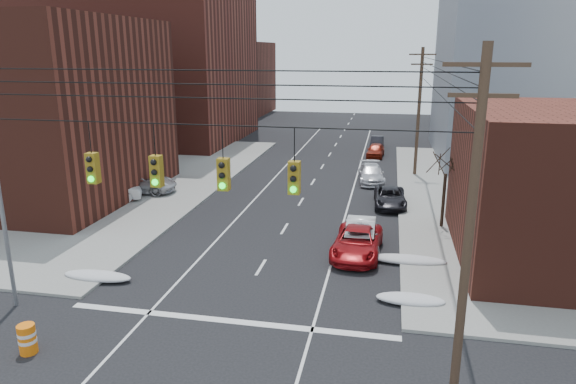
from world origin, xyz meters
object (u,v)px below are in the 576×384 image
at_px(parked_car_c, 390,197).
at_px(lot_car_b, 141,183).
at_px(parked_car_e, 375,150).
at_px(parked_car_f, 377,142).
at_px(lot_car_c, 88,186).
at_px(parked_car_d, 371,174).
at_px(lot_car_d, 58,179).
at_px(lot_car_a, 109,191).
at_px(parked_car_b, 360,233).
at_px(red_pickup, 357,242).
at_px(construction_barrel, 27,339).
at_px(parked_car_a, 360,235).

height_order(parked_car_c, lot_car_b, lot_car_b).
height_order(parked_car_e, parked_car_f, parked_car_e).
distance_m(lot_car_b, lot_car_c, 3.88).
bearing_deg(parked_car_c, lot_car_c, -177.78).
height_order(parked_car_d, lot_car_d, lot_car_d).
height_order(lot_car_b, lot_car_d, lot_car_b).
height_order(parked_car_d, lot_car_a, lot_car_a).
bearing_deg(lot_car_d, parked_car_b, -113.44).
bearing_deg(lot_car_a, red_pickup, -133.38).
bearing_deg(lot_car_a, lot_car_c, 41.02).
distance_m(parked_car_f, lot_car_b, 28.94).
bearing_deg(parked_car_e, red_pickup, -86.64).
bearing_deg(lot_car_b, parked_car_c, -94.52).
bearing_deg(lot_car_b, parked_car_f, -42.58).
bearing_deg(parked_car_f, lot_car_d, -134.41).
relative_size(parked_car_c, parked_car_f, 1.21).
xyz_separation_m(parked_car_f, lot_car_d, (-24.34, -23.36, 0.21)).
bearing_deg(parked_car_f, construction_barrel, -102.63).
distance_m(lot_car_b, lot_car_d, 7.06).
relative_size(parked_car_b, lot_car_c, 0.98).
bearing_deg(lot_car_c, parked_car_c, -86.69).
height_order(parked_car_b, parked_car_c, parked_car_b).
xyz_separation_m(parked_car_c, lot_car_a, (-20.01, -3.14, 0.24)).
xyz_separation_m(parked_car_c, lot_car_c, (-22.42, -2.03, 0.18)).
bearing_deg(lot_car_d, construction_barrel, -153.98).
bearing_deg(red_pickup, lot_car_b, 154.98).
bearing_deg(parked_car_d, parked_car_c, -82.88).
relative_size(red_pickup, lot_car_d, 1.30).
xyz_separation_m(lot_car_d, construction_barrel, (13.04, -20.67, -0.27)).
height_order(parked_car_a, lot_car_d, parked_car_a).
bearing_deg(construction_barrel, lot_car_c, 116.32).
height_order(lot_car_c, construction_barrel, lot_car_c).
height_order(parked_car_d, lot_car_c, lot_car_c).
relative_size(parked_car_d, lot_car_a, 1.12).
distance_m(parked_car_a, lot_car_a, 19.17).
relative_size(red_pickup, lot_car_c, 1.13).
height_order(red_pickup, parked_car_d, red_pickup).
bearing_deg(parked_car_c, parked_car_e, 92.27).
bearing_deg(lot_car_b, parked_car_d, -73.37).
bearing_deg(lot_car_c, construction_barrel, -155.54).
xyz_separation_m(lot_car_c, construction_barrel, (9.52, -19.25, -0.25)).
relative_size(parked_car_b, lot_car_a, 1.02).
xyz_separation_m(parked_car_c, parked_car_d, (-1.60, 6.71, 0.07)).
height_order(lot_car_a, construction_barrel, lot_car_a).
height_order(parked_car_b, lot_car_d, lot_car_d).
distance_m(parked_car_c, parked_car_e, 17.59).
distance_m(parked_car_c, parked_car_f, 22.81).
xyz_separation_m(parked_car_a, parked_car_f, (-0.00, 31.21, -0.14)).
bearing_deg(lot_car_d, parked_car_f, -52.40).
bearing_deg(red_pickup, lot_car_d, 162.59).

